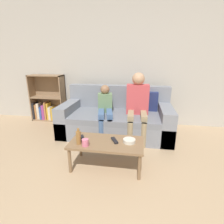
% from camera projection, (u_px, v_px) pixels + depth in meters
% --- Properties ---
extents(wall_back, '(12.00, 0.06, 2.60)m').
position_uv_depth(wall_back, '(128.00, 62.00, 3.63)').
color(wall_back, '#B7B2A8').
rests_on(wall_back, ground_plane).
extents(couch, '(2.02, 0.98, 0.87)m').
position_uv_depth(couch, '(117.00, 119.00, 3.33)').
color(couch, gray).
rests_on(couch, ground_plane).
extents(bookshelf, '(0.76, 0.28, 1.04)m').
position_uv_depth(bookshelf, '(47.00, 103.00, 4.03)').
color(bookshelf, '#8E7051').
rests_on(bookshelf, ground_plane).
extents(coffee_table, '(0.94, 0.49, 0.36)m').
position_uv_depth(coffee_table, '(107.00, 144.00, 2.25)').
color(coffee_table, brown).
rests_on(coffee_table, ground_plane).
extents(person_adult, '(0.40, 0.68, 1.15)m').
position_uv_depth(person_adult, '(138.00, 101.00, 3.07)').
color(person_adult, '#9E8966').
rests_on(person_adult, ground_plane).
extents(person_child, '(0.38, 0.70, 0.92)m').
position_uv_depth(person_child, '(105.00, 108.00, 3.15)').
color(person_child, '#476693').
rests_on(person_child, ground_plane).
extents(cup_near, '(0.08, 0.08, 0.09)m').
position_uv_depth(cup_near, '(85.00, 143.00, 2.12)').
color(cup_near, pink).
rests_on(cup_near, coffee_table).
extents(tv_remote_0, '(0.12, 0.17, 0.02)m').
position_uv_depth(tv_remote_0, '(82.00, 138.00, 2.32)').
color(tv_remote_0, black).
rests_on(tv_remote_0, coffee_table).
extents(tv_remote_1, '(0.12, 0.17, 0.02)m').
position_uv_depth(tv_remote_1, '(114.00, 140.00, 2.25)').
color(tv_remote_1, black).
rests_on(tv_remote_1, coffee_table).
extents(snack_bowl, '(0.16, 0.16, 0.05)m').
position_uv_depth(snack_bowl, '(129.00, 141.00, 2.22)').
color(snack_bowl, beige).
rests_on(snack_bowl, coffee_table).
extents(bottle, '(0.06, 0.06, 0.21)m').
position_uv_depth(bottle, '(79.00, 137.00, 2.16)').
color(bottle, olive).
rests_on(bottle, coffee_table).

